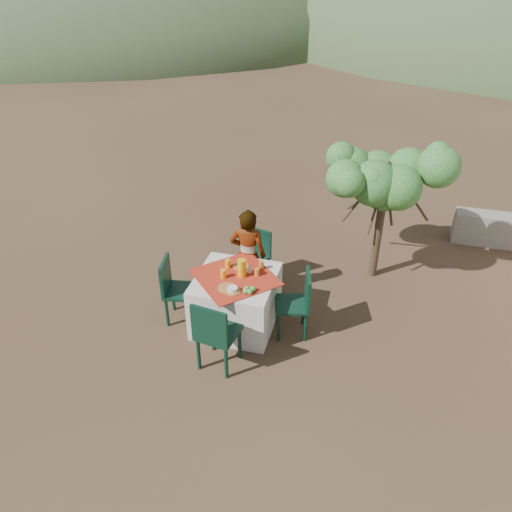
# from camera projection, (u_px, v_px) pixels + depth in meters

# --- Properties ---
(ground) EXTENTS (160.00, 160.00, 0.00)m
(ground) POSITION_uv_depth(u_px,v_px,m) (279.00, 343.00, 6.48)
(ground) COLOR #3D281B
(ground) RESTS_ON ground
(table) EXTENTS (1.30, 1.30, 0.76)m
(table) POSITION_uv_depth(u_px,v_px,m) (236.00, 300.00, 6.61)
(table) COLOR silver
(table) RESTS_ON ground
(chair_far) EXTENTS (0.49, 0.49, 0.86)m
(chair_far) POSITION_uv_depth(u_px,v_px,m) (256.00, 255.00, 7.39)
(chair_far) COLOR black
(chair_far) RESTS_ON ground
(chair_near) EXTENTS (0.52, 0.52, 0.99)m
(chair_near) POSITION_uv_depth(u_px,v_px,m) (215.00, 333.00, 5.81)
(chair_near) COLOR black
(chair_near) RESTS_ON ground
(chair_left) EXTENTS (0.50, 0.50, 0.93)m
(chair_left) POSITION_uv_depth(u_px,v_px,m) (175.00, 287.00, 6.63)
(chair_left) COLOR black
(chair_left) RESTS_ON ground
(chair_right) EXTENTS (0.52, 0.52, 0.92)m
(chair_right) POSITION_uv_depth(u_px,v_px,m) (298.00, 301.00, 6.39)
(chair_right) COLOR black
(chair_right) RESTS_ON ground
(person) EXTENTS (0.53, 0.37, 1.41)m
(person) POSITION_uv_depth(u_px,v_px,m) (248.00, 255.00, 6.95)
(person) COLOR #8C6651
(person) RESTS_ON ground
(shrub_tree) EXTENTS (1.62, 1.59, 1.91)m
(shrub_tree) POSITION_uv_depth(u_px,v_px,m) (390.00, 185.00, 7.02)
(shrub_tree) COLOR #423321
(shrub_tree) RESTS_ON ground
(hill_near_left) EXTENTS (40.00, 40.00, 16.00)m
(hill_near_left) POSITION_uv_depth(u_px,v_px,m) (124.00, 15.00, 34.90)
(hill_near_left) COLOR #344B2A
(hill_near_left) RESTS_ON ground
(plate_far) EXTENTS (0.22, 0.22, 0.01)m
(plate_far) POSITION_uv_depth(u_px,v_px,m) (241.00, 266.00, 6.60)
(plate_far) COLOR brown
(plate_far) RESTS_ON table
(plate_near) EXTENTS (0.23, 0.23, 0.01)m
(plate_near) POSITION_uv_depth(u_px,v_px,m) (227.00, 288.00, 6.19)
(plate_near) COLOR brown
(plate_near) RESTS_ON table
(glass_far) EXTENTS (0.07, 0.07, 0.12)m
(glass_far) POSITION_uv_depth(u_px,v_px,m) (228.00, 264.00, 6.56)
(glass_far) COLOR orange
(glass_far) RESTS_ON table
(glass_near) EXTENTS (0.07, 0.07, 0.12)m
(glass_near) POSITION_uv_depth(u_px,v_px,m) (223.00, 274.00, 6.36)
(glass_near) COLOR orange
(glass_near) RESTS_ON table
(juice_pitcher) EXTENTS (0.11, 0.11, 0.24)m
(juice_pitcher) POSITION_uv_depth(u_px,v_px,m) (242.00, 268.00, 6.36)
(juice_pitcher) COLOR orange
(juice_pitcher) RESTS_ON table
(bowl_plate) EXTENTS (0.21, 0.21, 0.01)m
(bowl_plate) POSITION_uv_depth(u_px,v_px,m) (233.00, 291.00, 6.14)
(bowl_plate) COLOR brown
(bowl_plate) RESTS_ON table
(white_bowl) EXTENTS (0.13, 0.13, 0.05)m
(white_bowl) POSITION_uv_depth(u_px,v_px,m) (233.00, 289.00, 6.12)
(white_bowl) COLOR silver
(white_bowl) RESTS_ON bowl_plate
(jar_left) EXTENTS (0.07, 0.07, 0.10)m
(jar_left) POSITION_uv_depth(u_px,v_px,m) (257.00, 272.00, 6.41)
(jar_left) COLOR orange
(jar_left) RESTS_ON table
(jar_right) EXTENTS (0.07, 0.07, 0.11)m
(jar_right) POSITION_uv_depth(u_px,v_px,m) (261.00, 265.00, 6.54)
(jar_right) COLOR orange
(jar_right) RESTS_ON table
(napkin_holder) EXTENTS (0.07, 0.05, 0.08)m
(napkin_holder) POSITION_uv_depth(u_px,v_px,m) (250.00, 270.00, 6.47)
(napkin_holder) COLOR silver
(napkin_holder) RESTS_ON table
(fruit_cluster) EXTENTS (0.14, 0.13, 0.07)m
(fruit_cluster) POSITION_uv_depth(u_px,v_px,m) (249.00, 290.00, 6.11)
(fruit_cluster) COLOR #519937
(fruit_cluster) RESTS_ON table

